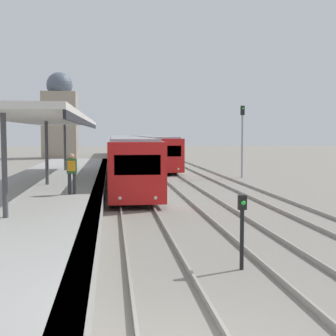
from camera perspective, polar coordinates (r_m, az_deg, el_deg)
The scene contains 7 objects.
platform_canopy at distance 23.29m, azimuth -14.54°, elevation 5.74°, with size 4.00×22.52×3.26m.
person_on_platform at distance 19.30m, azimuth -11.65°, elevation -0.26°, with size 0.40×0.40×1.66m.
train_near at distance 50.33m, azimuth -5.66°, elevation 2.35°, with size 2.58×60.61×3.10m.
train_far at distance 57.22m, azimuth -2.44°, elevation 2.57°, with size 2.49×41.71×3.06m.
signal_post_near at distance 11.65m, azimuth 9.02°, elevation -6.71°, with size 0.20×0.21×1.85m.
signal_mast_far at distance 35.65m, azimuth 9.04°, elevation 4.23°, with size 0.28×0.29×5.42m.
distant_domed_building at distance 66.22m, azimuth -13.03°, elevation 5.99°, with size 4.58×4.58×11.70m.
Camera 1 is at (-1.11, -6.70, 3.34)m, focal length 50.00 mm.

